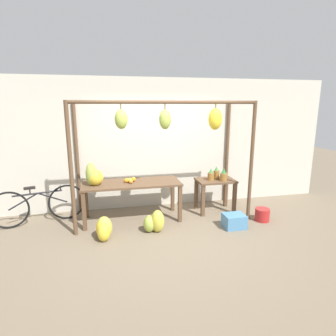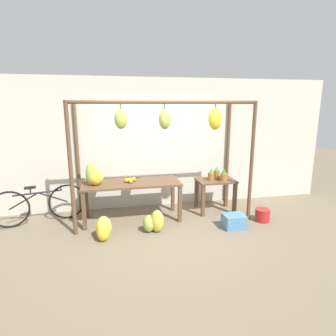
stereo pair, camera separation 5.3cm
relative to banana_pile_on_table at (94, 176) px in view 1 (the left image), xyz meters
name	(u,v)px [view 1 (the left image)]	position (x,y,z in m)	size (l,w,h in m)	color
ground_plane	(172,235)	(1.31, -0.80, -0.95)	(20.00, 20.00, 0.00)	#756651
shop_wall_back	(156,144)	(1.31, 0.81, 0.45)	(8.00, 0.08, 2.80)	beige
stall_awning	(169,136)	(1.39, -0.16, 0.72)	(3.38, 1.27, 2.31)	brown
display_table_main	(132,187)	(0.70, 0.06, -0.28)	(1.89, 0.72, 0.77)	brown
display_table_side	(215,187)	(2.47, 0.15, -0.42)	(0.79, 0.54, 0.70)	brown
banana_pile_on_table	(94,176)	(0.00, 0.00, 0.00)	(0.39, 0.34, 0.44)	gold
orange_pile	(130,180)	(0.67, 0.07, -0.14)	(0.23, 0.21, 0.09)	orange
pineapple_cluster	(217,175)	(2.49, 0.09, -0.14)	(0.37, 0.32, 0.28)	olive
banana_pile_ground_left	(104,229)	(0.14, -0.66, -0.78)	(0.34, 0.45, 0.40)	gold
banana_pile_ground_right	(154,222)	(1.03, -0.59, -0.76)	(0.44, 0.34, 0.41)	gold
fruit_crate_white	(234,221)	(2.51, -0.73, -0.82)	(0.39, 0.32, 0.25)	#4C84B2
blue_bucket	(262,215)	(3.19, -0.56, -0.83)	(0.28, 0.28, 0.25)	#AD2323
parked_bicycle	(39,205)	(-1.05, 0.25, -0.58)	(1.68, 0.45, 0.75)	black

